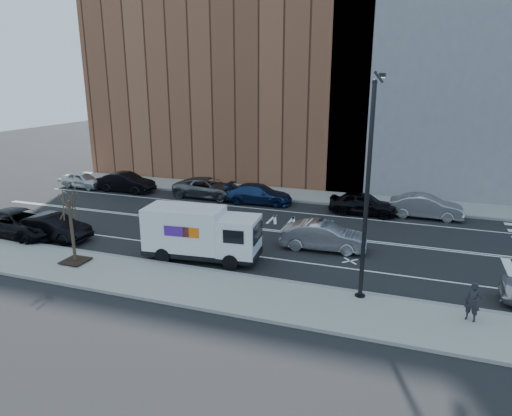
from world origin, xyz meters
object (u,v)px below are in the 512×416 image
Objects in this scene: far_parked_a at (83,180)px; far_parked_b at (126,182)px; pedestrian at (473,302)px; driving_sedan at (323,236)px; fedex_van at (201,233)px.

far_parked_b is (4.33, 0.05, 0.12)m from far_parked_a.
far_parked_a is 2.53× the size of pedestrian.
far_parked_a is 23.53m from driving_sedan.
fedex_van is 1.57× the size of far_parked_a.
pedestrian is at bearing -16.34° from fedex_van.
far_parked_b is 1.03× the size of driving_sedan.
pedestrian reaches higher than driving_sedan.
fedex_van is 12.83m from pedestrian.
fedex_van is 19.97m from far_parked_a.
fedex_van reaches higher than pedestrian.
far_parked_a is 4.34m from far_parked_b.
pedestrian is (29.18, -13.52, 0.26)m from far_parked_a.
fedex_van is at bearing -169.31° from pedestrian.
fedex_van is at bearing 117.53° from driving_sedan.
far_parked_b reaches higher than driving_sedan.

